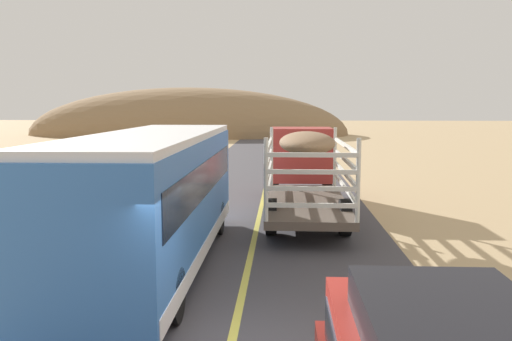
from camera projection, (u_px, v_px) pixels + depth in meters
livestock_truck at (303, 160)px, 20.10m from camera, size 2.53×9.70×3.02m
bus at (154, 196)px, 12.57m from camera, size 2.54×10.00×3.21m
distant_hill at (188, 135)px, 68.49m from camera, size 41.08×20.99×12.01m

